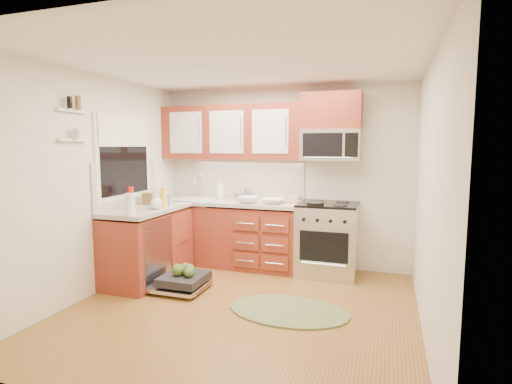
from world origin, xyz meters
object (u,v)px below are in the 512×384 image
(bowl_b, at_px, (248,200))
(microwave, at_px, (331,145))
(rug, at_px, (289,311))
(stock_pot, at_px, (238,197))
(range, at_px, (327,239))
(dishwasher, at_px, (181,282))
(paper_towel_roll, at_px, (130,204))
(upper_cabinets, at_px, (231,133))
(sink, at_px, (194,207))
(skillet, at_px, (315,204))
(cup, at_px, (296,198))
(cutting_board, at_px, (293,201))
(bowl_a, at_px, (272,201))

(bowl_b, bearing_deg, microwave, 14.77)
(rug, height_order, stock_pot, stock_pot)
(range, relative_size, bowl_b, 3.43)
(dishwasher, distance_m, stock_pot, 1.50)
(paper_towel_roll, xyz_separation_m, bowl_b, (0.93, 1.29, -0.08))
(upper_cabinets, height_order, sink, upper_cabinets)
(upper_cabinets, relative_size, skillet, 9.58)
(microwave, distance_m, cup, 0.88)
(cutting_board, relative_size, cup, 2.36)
(sink, xyz_separation_m, paper_towel_roll, (-0.05, -1.44, 0.25))
(rug, bearing_deg, paper_towel_roll, -176.06)
(microwave, xyz_separation_m, rug, (-0.19, -1.45, -1.69))
(dishwasher, distance_m, skillet, 1.88)
(upper_cabinets, distance_m, sink, 1.21)
(sink, distance_m, dishwasher, 1.38)
(stock_pot, xyz_separation_m, paper_towel_roll, (-0.71, -1.50, 0.07))
(upper_cabinets, relative_size, microwave, 2.70)
(rug, relative_size, skillet, 5.79)
(range, distance_m, microwave, 1.23)
(dishwasher, bearing_deg, stock_pot, 76.80)
(range, relative_size, dishwasher, 1.36)
(skillet, height_order, bowl_a, bowl_a)
(upper_cabinets, xyz_separation_m, cup, (0.92, 0.07, -0.90))
(upper_cabinets, xyz_separation_m, range, (1.41, -0.15, -1.40))
(range, height_order, bowl_b, bowl_b)
(stock_pot, bearing_deg, range, -2.16)
(sink, distance_m, skillet, 1.83)
(upper_cabinets, distance_m, paper_towel_roll, 1.89)
(dishwasher, height_order, paper_towel_roll, paper_towel_roll)
(stock_pot, bearing_deg, rug, -52.05)
(upper_cabinets, xyz_separation_m, microwave, (1.41, -0.02, -0.18))
(sink, xyz_separation_m, bowl_b, (0.89, -0.15, 0.17))
(range, relative_size, microwave, 1.25)
(range, height_order, microwave, microwave)
(sink, height_order, bowl_a, bowl_a)
(range, height_order, rug, range)
(skillet, height_order, bowl_b, bowl_b)
(range, xyz_separation_m, sink, (-1.93, -0.01, 0.33))
(stock_pot, xyz_separation_m, bowl_b, (0.22, -0.20, -0.01))
(sink, distance_m, rug, 2.32)
(paper_towel_roll, bearing_deg, microwave, 38.43)
(sink, height_order, bowl_b, bowl_b)
(upper_cabinets, relative_size, cutting_board, 7.43)
(skillet, xyz_separation_m, paper_towel_roll, (-1.86, -1.20, 0.08))
(bowl_b, xyz_separation_m, cup, (0.56, 0.38, 0.00))
(microwave, distance_m, stock_pot, 1.46)
(cutting_board, bearing_deg, rug, -77.98)
(skillet, xyz_separation_m, bowl_b, (-0.92, 0.09, -0.00))
(upper_cabinets, bearing_deg, sink, -163.55)
(microwave, height_order, skillet, microwave)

